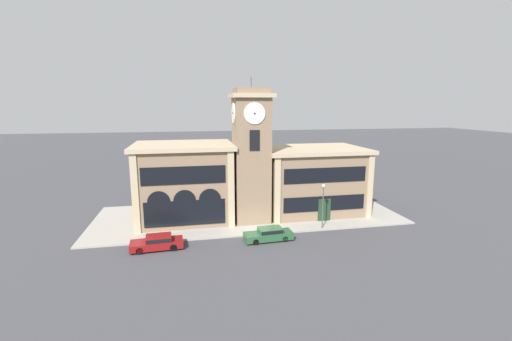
# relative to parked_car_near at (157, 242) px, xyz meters

# --- Properties ---
(ground_plane) EXTENTS (300.00, 300.00, 0.00)m
(ground_plane) POSITION_rel_parked_car_near_xyz_m (10.16, 1.45, -0.70)
(ground_plane) COLOR #424247
(sidewalk_kerb) EXTENTS (36.42, 13.41, 0.15)m
(sidewalk_kerb) POSITION_rel_parked_car_near_xyz_m (10.16, 8.15, -0.62)
(sidewalk_kerb) COLOR #A39E93
(sidewalk_kerb) RESTS_ON ground_plane
(clock_tower) EXTENTS (4.59, 4.59, 16.42)m
(clock_tower) POSITION_rel_parked_car_near_xyz_m (10.15, 6.16, 6.97)
(clock_tower) COLOR #897056
(clock_tower) RESTS_ON ground_plane
(town_hall_left_wing) EXTENTS (11.34, 9.33, 9.02)m
(town_hall_left_wing) POSITION_rel_parked_car_near_xyz_m (2.60, 8.51, 3.84)
(town_hall_left_wing) COLOR #897056
(town_hall_left_wing) RESTS_ON ground_plane
(town_hall_right_wing) EXTENTS (12.67, 9.33, 8.19)m
(town_hall_right_wing) POSITION_rel_parked_car_near_xyz_m (18.38, 8.51, 3.43)
(town_hall_right_wing) COLOR #897056
(town_hall_right_wing) RESTS_ON ground_plane
(parked_car_near) EXTENTS (4.94, 2.19, 1.32)m
(parked_car_near) POSITION_rel_parked_car_near_xyz_m (0.00, 0.00, 0.00)
(parked_car_near) COLOR maroon
(parked_car_near) RESTS_ON ground_plane
(parked_car_mid) EXTENTS (4.96, 2.05, 1.31)m
(parked_car_mid) POSITION_rel_parked_car_near_xyz_m (10.79, -0.00, -0.01)
(parked_car_mid) COLOR #285633
(parked_car_mid) RESTS_ON ground_plane
(street_lamp) EXTENTS (0.36, 0.36, 4.92)m
(street_lamp) POSITION_rel_parked_car_near_xyz_m (17.25, 1.94, 2.75)
(street_lamp) COLOR #4C4C51
(street_lamp) RESTS_ON sidewalk_kerb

